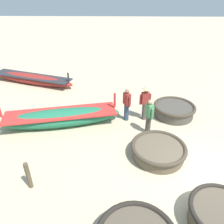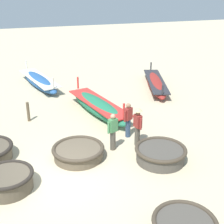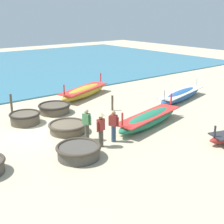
{
  "view_description": "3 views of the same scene",
  "coord_description": "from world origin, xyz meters",
  "px_view_note": "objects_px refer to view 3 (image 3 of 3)",
  "views": [
    {
      "loc": [
        -5.23,
        2.7,
        5.53
      ],
      "look_at": [
        2.67,
        2.89,
        0.84
      ],
      "focal_mm": 35.0,
      "sensor_mm": 36.0,
      "label": 1
    },
    {
      "loc": [
        -1.18,
        -9.18,
        6.31
      ],
      "look_at": [
        3.01,
        3.28,
        0.81
      ],
      "focal_mm": 50.0,
      "sensor_mm": 36.0,
      "label": 2
    },
    {
      "loc": [
        14.29,
        -6.55,
        6.02
      ],
      "look_at": [
        1.98,
        3.28,
        0.94
      ],
      "focal_mm": 50.0,
      "sensor_mm": 36.0,
      "label": 3
    }
  ],
  "objects_px": {
    "long_boat_green_hull": "(181,95)",
    "fisherman_hauling": "(114,125)",
    "coracle_far_right": "(68,127)",
    "mooring_post_mid_beach": "(11,104)",
    "coracle_tilted": "(25,118)",
    "fisherman_by_coracle": "(87,124)",
    "fisherman_with_hat": "(101,127)",
    "coracle_upturned": "(54,108)",
    "long_boat_ochre_hull": "(84,92)",
    "long_boat_blue_hull": "(149,119)",
    "coracle_far_left": "(79,151)",
    "mooring_post_inland": "(112,103)"
  },
  "relations": [
    {
      "from": "long_boat_green_hull",
      "to": "fisherman_hauling",
      "type": "relative_size",
      "value": 3.54
    },
    {
      "from": "coracle_far_right",
      "to": "mooring_post_mid_beach",
      "type": "bearing_deg",
      "value": -166.65
    },
    {
      "from": "coracle_tilted",
      "to": "fisherman_by_coracle",
      "type": "height_order",
      "value": "fisherman_by_coracle"
    },
    {
      "from": "coracle_far_right",
      "to": "fisherman_with_hat",
      "type": "height_order",
      "value": "fisherman_with_hat"
    },
    {
      "from": "coracle_upturned",
      "to": "fisherman_by_coracle",
      "type": "relative_size",
      "value": 1.27
    },
    {
      "from": "long_boat_ochre_hull",
      "to": "fisherman_by_coracle",
      "type": "xyz_separation_m",
      "value": [
        6.87,
        -4.43,
        0.44
      ]
    },
    {
      "from": "mooring_post_mid_beach",
      "to": "long_boat_blue_hull",
      "type": "bearing_deg",
      "value": 37.3
    },
    {
      "from": "coracle_far_right",
      "to": "long_boat_green_hull",
      "type": "xyz_separation_m",
      "value": [
        -0.4,
        9.61,
        0.08
      ]
    },
    {
      "from": "long_boat_green_hull",
      "to": "mooring_post_mid_beach",
      "type": "xyz_separation_m",
      "value": [
        -4.35,
        -10.74,
        0.29
      ]
    },
    {
      "from": "coracle_tilted",
      "to": "long_boat_blue_hull",
      "type": "height_order",
      "value": "long_boat_blue_hull"
    },
    {
      "from": "fisherman_by_coracle",
      "to": "mooring_post_mid_beach",
      "type": "relative_size",
      "value": 1.23
    },
    {
      "from": "coracle_upturned",
      "to": "coracle_far_right",
      "type": "bearing_deg",
      "value": -17.33
    },
    {
      "from": "coracle_far_left",
      "to": "fisherman_by_coracle",
      "type": "bearing_deg",
      "value": 135.43
    },
    {
      "from": "coracle_upturned",
      "to": "fisherman_with_hat",
      "type": "relative_size",
      "value": 1.2
    },
    {
      "from": "coracle_tilted",
      "to": "long_boat_green_hull",
      "type": "distance_m",
      "value": 11.04
    },
    {
      "from": "coracle_far_left",
      "to": "mooring_post_mid_beach",
      "type": "xyz_separation_m",
      "value": [
        -7.65,
        0.07,
        0.33
      ]
    },
    {
      "from": "coracle_upturned",
      "to": "mooring_post_mid_beach",
      "type": "bearing_deg",
      "value": -122.95
    },
    {
      "from": "mooring_post_mid_beach",
      "to": "fisherman_by_coracle",
      "type": "bearing_deg",
      "value": 12.13
    },
    {
      "from": "coracle_far_right",
      "to": "fisherman_hauling",
      "type": "bearing_deg",
      "value": 23.76
    },
    {
      "from": "fisherman_by_coracle",
      "to": "mooring_post_mid_beach",
      "type": "xyz_separation_m",
      "value": [
        -6.22,
        -1.34,
        -0.2
      ]
    },
    {
      "from": "coracle_tilted",
      "to": "coracle_far_left",
      "type": "bearing_deg",
      "value": 0.02
    },
    {
      "from": "coracle_upturned",
      "to": "fisherman_hauling",
      "type": "relative_size",
      "value": 1.27
    },
    {
      "from": "coracle_tilted",
      "to": "fisherman_hauling",
      "type": "xyz_separation_m",
      "value": [
        5.1,
        2.29,
        0.49
      ]
    },
    {
      "from": "coracle_upturned",
      "to": "fisherman_by_coracle",
      "type": "distance_m",
      "value": 4.92
    },
    {
      "from": "coracle_far_left",
      "to": "fisherman_hauling",
      "type": "height_order",
      "value": "fisherman_hauling"
    },
    {
      "from": "fisherman_with_hat",
      "to": "fisherman_by_coracle",
      "type": "xyz_separation_m",
      "value": [
        -1.09,
        -0.05,
        -0.12
      ]
    },
    {
      "from": "long_boat_ochre_hull",
      "to": "fisherman_hauling",
      "type": "relative_size",
      "value": 3.32
    },
    {
      "from": "coracle_tilted",
      "to": "coracle_upturned",
      "type": "height_order",
      "value": "coracle_tilted"
    },
    {
      "from": "long_boat_green_hull",
      "to": "fisherman_hauling",
      "type": "bearing_deg",
      "value": -71.4
    },
    {
      "from": "long_boat_blue_hull",
      "to": "fisherman_by_coracle",
      "type": "height_order",
      "value": "fisherman_by_coracle"
    },
    {
      "from": "long_boat_green_hull",
      "to": "mooring_post_mid_beach",
      "type": "bearing_deg",
      "value": -112.06
    },
    {
      "from": "long_boat_blue_hull",
      "to": "fisherman_by_coracle",
      "type": "bearing_deg",
      "value": -97.44
    },
    {
      "from": "long_boat_blue_hull",
      "to": "mooring_post_inland",
      "type": "bearing_deg",
      "value": 176.57
    },
    {
      "from": "fisherman_by_coracle",
      "to": "coracle_upturned",
      "type": "bearing_deg",
      "value": 170.21
    },
    {
      "from": "coracle_far_left",
      "to": "long_boat_ochre_hull",
      "type": "bearing_deg",
      "value": 144.9
    },
    {
      "from": "fisherman_with_hat",
      "to": "mooring_post_inland",
      "type": "relative_size",
      "value": 1.71
    },
    {
      "from": "fisherman_hauling",
      "to": "coracle_far_left",
      "type": "bearing_deg",
      "value": -79.28
    },
    {
      "from": "coracle_far_right",
      "to": "coracle_upturned",
      "type": "relative_size",
      "value": 1.01
    },
    {
      "from": "mooring_post_mid_beach",
      "to": "long_boat_green_hull",
      "type": "bearing_deg",
      "value": 67.94
    },
    {
      "from": "coracle_far_right",
      "to": "mooring_post_mid_beach",
      "type": "distance_m",
      "value": 4.89
    },
    {
      "from": "fisherman_by_coracle",
      "to": "fisherman_hauling",
      "type": "bearing_deg",
      "value": 41.39
    },
    {
      "from": "coracle_far_left",
      "to": "fisherman_by_coracle",
      "type": "height_order",
      "value": "fisherman_by_coracle"
    },
    {
      "from": "fisherman_with_hat",
      "to": "fisherman_hauling",
      "type": "relative_size",
      "value": 1.06
    },
    {
      "from": "coracle_far_left",
      "to": "long_boat_blue_hull",
      "type": "bearing_deg",
      "value": 100.23
    },
    {
      "from": "coracle_upturned",
      "to": "long_boat_green_hull",
      "type": "relative_size",
      "value": 0.36
    },
    {
      "from": "long_boat_green_hull",
      "to": "mooring_post_inland",
      "type": "distance_m",
      "value": 5.53
    },
    {
      "from": "coracle_far_right",
      "to": "fisherman_hauling",
      "type": "xyz_separation_m",
      "value": [
        2.47,
        1.09,
        0.56
      ]
    },
    {
      "from": "fisherman_with_hat",
      "to": "coracle_far_right",
      "type": "bearing_deg",
      "value": -174.2
    },
    {
      "from": "fisherman_hauling",
      "to": "mooring_post_mid_beach",
      "type": "height_order",
      "value": "fisherman_hauling"
    },
    {
      "from": "long_boat_blue_hull",
      "to": "long_boat_ochre_hull",
      "type": "distance_m",
      "value": 7.39
    }
  ]
}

